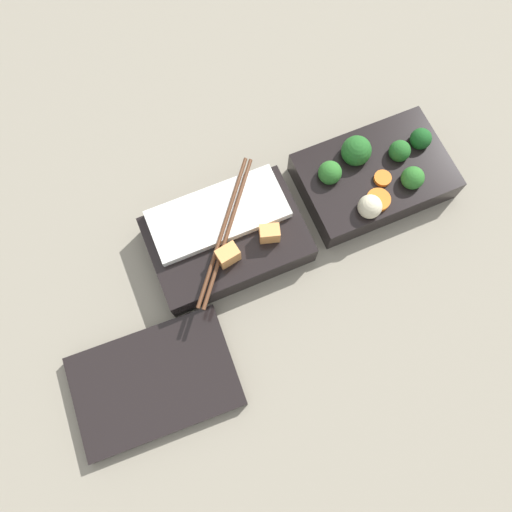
# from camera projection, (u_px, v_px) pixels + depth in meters

# --- Properties ---
(ground_plane) EXTENTS (3.00, 3.00, 0.00)m
(ground_plane) POSITION_uv_depth(u_px,v_px,m) (304.00, 202.00, 0.71)
(ground_plane) COLOR gray
(bento_tray_vegetable) EXTENTS (0.20, 0.13, 0.07)m
(bento_tray_vegetable) POSITION_uv_depth(u_px,v_px,m) (374.00, 175.00, 0.69)
(bento_tray_vegetable) COLOR black
(bento_tray_vegetable) RESTS_ON ground_plane
(bento_tray_rice) EXTENTS (0.20, 0.17, 0.07)m
(bento_tray_rice) POSITION_uv_depth(u_px,v_px,m) (226.00, 237.00, 0.66)
(bento_tray_rice) COLOR black
(bento_tray_rice) RESTS_ON ground_plane
(bento_lid) EXTENTS (0.20, 0.14, 0.02)m
(bento_lid) POSITION_uv_depth(u_px,v_px,m) (155.00, 381.00, 0.62)
(bento_lid) COLOR black
(bento_lid) RESTS_ON ground_plane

